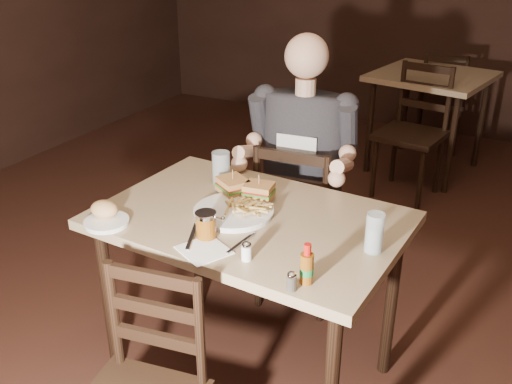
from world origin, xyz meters
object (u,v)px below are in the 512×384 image
at_px(main_table, 250,235).
at_px(diner, 301,135).
at_px(bg_chair_near, 410,135).
at_px(side_plate, 107,223).
at_px(bg_chair_far, 441,101).
at_px(glass_left, 221,168).
at_px(hot_sauce, 307,264).
at_px(chair_far, 301,221).
at_px(dinner_plate, 234,213).
at_px(glass_right, 374,233).
at_px(syrup_dispenser, 206,225).
at_px(bg_table, 431,85).

distance_m(main_table, diner, 0.62).
relative_size(bg_chair_near, side_plate, 5.65).
height_order(bg_chair_far, glass_left, glass_left).
bearing_deg(hot_sauce, bg_chair_near, 95.32).
bearing_deg(bg_chair_near, chair_far, -88.24).
height_order(diner, dinner_plate, diner).
distance_m(bg_chair_far, glass_right, 3.31).
bearing_deg(side_plate, syrup_dispenser, 13.10).
bearing_deg(bg_table, glass_left, -99.07).
height_order(dinner_plate, hot_sauce, hot_sauce).
bearing_deg(dinner_plate, glass_right, -1.78).
bearing_deg(glass_right, hot_sauce, -114.64).
bearing_deg(side_plate, glass_right, 16.09).
bearing_deg(bg_table, chair_far, -95.08).
distance_m(chair_far, glass_left, 0.61).
distance_m(glass_right, side_plate, 0.98).
height_order(bg_chair_far, syrup_dispenser, syrup_dispenser).
xyz_separation_m(bg_table, syrup_dispenser, (-0.20, -2.89, 0.14)).
distance_m(bg_table, bg_chair_near, 0.59).
bearing_deg(bg_chair_near, side_plate, -94.71).
xyz_separation_m(bg_table, glass_right, (0.36, -2.71, 0.16)).
height_order(chair_far, side_plate, chair_far).
bearing_deg(chair_far, bg_chair_near, -102.31).
distance_m(bg_chair_near, syrup_dispenser, 2.38).
height_order(glass_left, side_plate, glass_left).
xyz_separation_m(main_table, diner, (-0.04, 0.58, 0.22)).
xyz_separation_m(bg_chair_far, bg_chair_near, (0.00, -1.10, 0.04)).
xyz_separation_m(main_table, bg_chair_far, (0.14, 3.22, -0.26)).
bearing_deg(chair_far, syrup_dispenser, 83.51).
bearing_deg(bg_chair_far, glass_left, 73.45).
bearing_deg(main_table, bg_chair_far, 87.54).
relative_size(bg_table, bg_chair_far, 1.11).
bearing_deg(dinner_plate, syrup_dispenser, -89.84).
height_order(chair_far, bg_chair_far, chair_far).
distance_m(main_table, bg_chair_far, 3.24).
relative_size(glass_left, glass_right, 0.99).
height_order(chair_far, dinner_plate, chair_far).
xyz_separation_m(bg_chair_far, glass_left, (-0.39, -3.01, 0.42)).
distance_m(bg_table, bg_chair_far, 0.61).
relative_size(bg_table, glass_left, 6.62).
relative_size(main_table, hot_sauce, 8.65).
bearing_deg(main_table, syrup_dispenser, -105.38).
bearing_deg(dinner_plate, chair_far, 88.50).
bearing_deg(syrup_dispenser, glass_right, 21.63).
bearing_deg(side_plate, dinner_plate, 37.05).
height_order(bg_table, diner, diner).
height_order(bg_table, glass_right, glass_right).
height_order(chair_far, diner, diner).
bearing_deg(bg_chair_near, hot_sauce, -75.99).
distance_m(bg_table, hot_sauce, 3.00).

